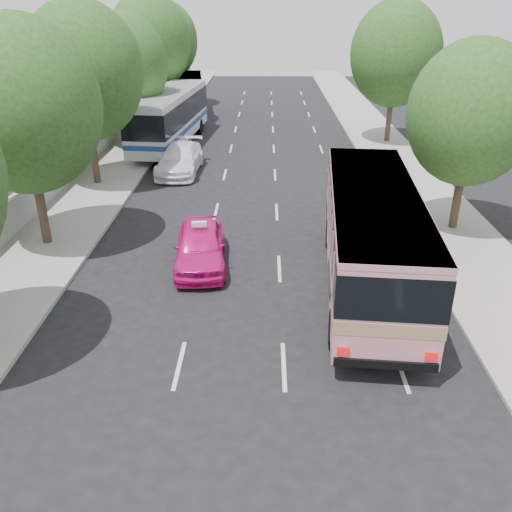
{
  "coord_description": "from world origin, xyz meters",
  "views": [
    {
      "loc": [
        0.45,
        -14.2,
        9.19
      ],
      "look_at": [
        0.16,
        1.72,
        1.6
      ],
      "focal_mm": 38.0,
      "sensor_mm": 36.0,
      "label": 1
    }
  ],
  "objects_px": {
    "white_pickup": "(180,159)",
    "tour_coach_front": "(170,114)",
    "pink_bus": "(372,229)",
    "tour_coach_rear": "(189,93)",
    "pink_taxi": "(200,246)"
  },
  "relations": [
    {
      "from": "pink_bus",
      "to": "tour_coach_front",
      "type": "distance_m",
      "value": 22.42
    },
    {
      "from": "tour_coach_front",
      "to": "tour_coach_rear",
      "type": "bearing_deg",
      "value": 96.1
    },
    {
      "from": "white_pickup",
      "to": "tour_coach_front",
      "type": "height_order",
      "value": "tour_coach_front"
    },
    {
      "from": "pink_bus",
      "to": "tour_coach_rear",
      "type": "height_order",
      "value": "pink_bus"
    },
    {
      "from": "pink_taxi",
      "to": "tour_coach_front",
      "type": "xyz_separation_m",
      "value": [
        -4.04,
        18.43,
        1.39
      ]
    },
    {
      "from": "pink_taxi",
      "to": "white_pickup",
      "type": "bearing_deg",
      "value": 96.84
    },
    {
      "from": "pink_taxi",
      "to": "tour_coach_rear",
      "type": "height_order",
      "value": "tour_coach_rear"
    },
    {
      "from": "pink_bus",
      "to": "tour_coach_front",
      "type": "xyz_separation_m",
      "value": [
        -10.07,
        20.03,
        -0.01
      ]
    },
    {
      "from": "pink_bus",
      "to": "white_pickup",
      "type": "relative_size",
      "value": 2.05
    },
    {
      "from": "tour_coach_front",
      "to": "pink_bus",
      "type": "bearing_deg",
      "value": -57.78
    },
    {
      "from": "pink_taxi",
      "to": "tour_coach_rear",
      "type": "relative_size",
      "value": 0.43
    },
    {
      "from": "pink_bus",
      "to": "tour_coach_front",
      "type": "bearing_deg",
      "value": 121.67
    },
    {
      "from": "white_pickup",
      "to": "tour_coach_rear",
      "type": "xyz_separation_m",
      "value": [
        -1.63,
        16.68,
        1.12
      ]
    },
    {
      "from": "pink_bus",
      "to": "pink_taxi",
      "type": "relative_size",
      "value": 2.43
    },
    {
      "from": "pink_bus",
      "to": "white_pickup",
      "type": "bearing_deg",
      "value": 126.95
    }
  ]
}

